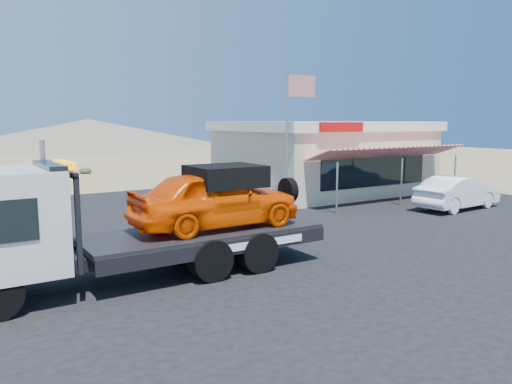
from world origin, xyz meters
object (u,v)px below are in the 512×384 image
tow_truck (141,215)px  jerky_store (323,156)px  flagpole (291,125)px  white_sedan (458,193)px

tow_truck → jerky_store: jerky_store is taller
tow_truck → flagpole: (8.58, 5.32, 2.13)m
white_sedan → flagpole: size_ratio=0.75×
jerky_store → white_sedan: bearing=-80.6°
jerky_store → flagpole: size_ratio=1.73×
jerky_store → flagpole: (-5.57, -4.47, 1.77)m
tow_truck → white_sedan: bearing=7.4°
white_sedan → flagpole: bearing=60.6°
tow_truck → flagpole: size_ratio=1.51×
tow_truck → white_sedan: (15.44, 1.99, -0.87)m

